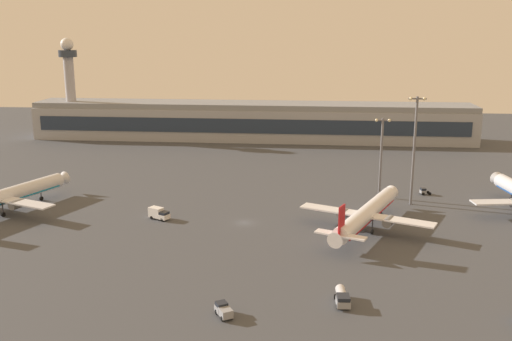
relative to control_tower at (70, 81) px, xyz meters
The scene contains 11 objects.
ground_plane 147.20m from the control_tower, 50.68° to the right, with size 416.00×416.00×0.00m, color #424449.
terminal_building 83.63m from the control_tower, ahead, with size 193.77×22.40×16.40m.
control_tower is the anchor object (origin of this frame).
airplane_near_gate 169.17m from the control_tower, 43.23° to the right, with size 32.47×41.13×11.11m.
airplane_mid_apron 115.60m from the control_tower, 76.66° to the right, with size 34.42×43.67×11.65m.
catering_truck 133.41m from the control_tower, 58.18° to the right, with size 6.11×4.63×3.05m.
pushback_tug 165.75m from the control_tower, 29.77° to the right, with size 3.35×2.33×2.05m.
baggage_tractor 188.66m from the control_tower, 59.87° to the right, with size 3.79×4.56×2.25m.
fuel_truck 194.43m from the control_tower, 53.58° to the right, with size 2.78×6.43×2.35m.
apron_light_central 155.06m from the control_tower, 33.66° to the right, with size 4.80×0.90×23.54m.
apron_light_west 165.02m from the control_tower, 33.88° to the right, with size 4.80×0.90×30.53m.
Camera 1 is at (16.32, -139.74, 48.48)m, focal length 40.56 mm.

